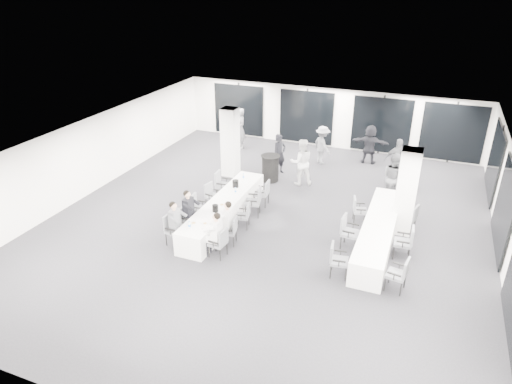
% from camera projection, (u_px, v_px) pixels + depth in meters
% --- Properties ---
extents(room, '(14.04, 16.04, 2.84)m').
position_uv_depth(room, '(304.00, 175.00, 15.30)').
color(room, black).
rests_on(room, ground).
extents(column_left, '(0.60, 0.60, 2.80)m').
position_uv_depth(column_left, '(230.00, 142.00, 18.27)').
color(column_left, white).
rests_on(column_left, floor).
extents(column_right, '(0.60, 0.60, 2.80)m').
position_uv_depth(column_right, '(406.00, 192.00, 14.10)').
color(column_right, white).
rests_on(column_right, floor).
extents(banquet_table_main, '(0.90, 5.00, 0.75)m').
position_uv_depth(banquet_table_main, '(224.00, 210.00, 15.19)').
color(banquet_table_main, white).
rests_on(banquet_table_main, floor).
extents(banquet_table_side, '(0.90, 5.00, 0.75)m').
position_uv_depth(banquet_table_side, '(378.00, 233.00, 13.87)').
color(banquet_table_side, white).
rests_on(banquet_table_side, floor).
extents(cocktail_table, '(0.76, 0.76, 1.06)m').
position_uv_depth(cocktail_table, '(270.00, 168.00, 18.09)').
color(cocktail_table, black).
rests_on(cocktail_table, floor).
extents(chair_main_left_near, '(0.51, 0.57, 0.98)m').
position_uv_depth(chair_main_left_near, '(172.00, 227.00, 13.81)').
color(chair_main_left_near, '#595C62').
rests_on(chair_main_left_near, floor).
extents(chair_main_left_second, '(0.50, 0.53, 0.86)m').
position_uv_depth(chair_main_left_second, '(186.00, 217.00, 14.52)').
color(chair_main_left_second, '#595C62').
rests_on(chair_main_left_second, floor).
extents(chair_main_left_mid, '(0.50, 0.55, 0.94)m').
position_uv_depth(chair_main_left_mid, '(197.00, 206.00, 15.12)').
color(chair_main_left_mid, '#595C62').
rests_on(chair_main_left_mid, floor).
extents(chair_main_left_fourth, '(0.53, 0.56, 0.90)m').
position_uv_depth(chair_main_left_fourth, '(212.00, 194.00, 16.01)').
color(chair_main_left_fourth, '#595C62').
rests_on(chair_main_left_fourth, floor).
extents(chair_main_left_far, '(0.55, 0.60, 1.01)m').
position_uv_depth(chair_main_left_far, '(222.00, 183.00, 16.70)').
color(chair_main_left_far, '#595C62').
rests_on(chair_main_left_far, floor).
extents(chair_main_right_near, '(0.51, 0.55, 0.92)m').
position_uv_depth(chair_main_right_near, '(220.00, 241.00, 13.14)').
color(chair_main_right_near, '#595C62').
rests_on(chair_main_right_near, floor).
extents(chair_main_right_second, '(0.53, 0.56, 0.89)m').
position_uv_depth(chair_main_right_second, '(231.00, 229.00, 13.81)').
color(chair_main_right_second, '#595C62').
rests_on(chair_main_right_second, floor).
extents(chair_main_right_mid, '(0.51, 0.54, 0.86)m').
position_uv_depth(chair_main_right_mid, '(245.00, 214.00, 14.71)').
color(chair_main_right_mid, '#595C62').
rests_on(chair_main_right_mid, floor).
extents(chair_main_right_fourth, '(0.62, 0.65, 1.02)m').
position_uv_depth(chair_main_right_fourth, '(255.00, 200.00, 15.42)').
color(chair_main_right_fourth, '#595C62').
rests_on(chair_main_right_fourth, floor).
extents(chair_main_right_far, '(0.51, 0.56, 0.94)m').
position_uv_depth(chair_main_right_far, '(264.00, 192.00, 16.12)').
color(chair_main_right_far, '#595C62').
rests_on(chair_main_right_far, floor).
extents(chair_side_left_near, '(0.54, 0.59, 0.96)m').
position_uv_depth(chair_side_left_near, '(336.00, 258.00, 12.33)').
color(chair_side_left_near, '#595C62').
rests_on(chair_side_left_near, floor).
extents(chair_side_left_mid, '(0.55, 0.61, 1.03)m').
position_uv_depth(chair_side_left_mid, '(348.00, 230.00, 13.61)').
color(chair_side_left_mid, '#595C62').
rests_on(chair_side_left_mid, floor).
extents(chair_side_left_far, '(0.55, 0.57, 0.90)m').
position_uv_depth(chair_side_left_far, '(358.00, 208.00, 15.02)').
color(chair_side_left_far, '#595C62').
rests_on(chair_side_left_far, floor).
extents(chair_side_right_near, '(0.56, 0.60, 0.97)m').
position_uv_depth(chair_side_right_near, '(400.00, 273.00, 11.71)').
color(chair_side_right_near, '#595C62').
rests_on(chair_side_right_near, floor).
extents(chair_side_right_mid, '(0.54, 0.59, 1.00)m').
position_uv_depth(chair_side_right_mid, '(406.00, 240.00, 13.10)').
color(chair_side_right_mid, '#595C62').
rests_on(chair_side_right_mid, floor).
extents(chair_side_right_far, '(0.59, 0.62, 0.97)m').
position_uv_depth(chair_side_right_far, '(410.00, 217.00, 14.39)').
color(chair_side_right_far, '#595C62').
rests_on(chair_side_right_far, floor).
extents(seated_guest_a, '(0.50, 0.38, 1.44)m').
position_uv_depth(seated_guest_a, '(177.00, 221.00, 13.64)').
color(seated_guest_a, '#55575C').
rests_on(seated_guest_a, floor).
extents(seated_guest_b, '(0.50, 0.38, 1.44)m').
position_uv_depth(seated_guest_b, '(190.00, 209.00, 14.34)').
color(seated_guest_b, black).
rests_on(seated_guest_b, floor).
extents(seated_guest_c, '(0.50, 0.38, 1.44)m').
position_uv_depth(seated_guest_c, '(215.00, 231.00, 13.08)').
color(seated_guest_c, silver).
rests_on(seated_guest_c, floor).
extents(seated_guest_d, '(0.50, 0.38, 1.44)m').
position_uv_depth(seated_guest_d, '(226.00, 220.00, 13.71)').
color(seated_guest_d, silver).
rests_on(seated_guest_d, floor).
extents(standing_guest_a, '(0.84, 0.88, 1.90)m').
position_uv_depth(standing_guest_a, '(279.00, 152.00, 18.60)').
color(standing_guest_a, black).
rests_on(standing_guest_a, floor).
extents(standing_guest_b, '(1.18, 1.02, 2.09)m').
position_uv_depth(standing_guest_b, '(301.00, 159.00, 17.59)').
color(standing_guest_b, silver).
rests_on(standing_guest_b, floor).
extents(standing_guest_c, '(1.31, 1.29, 1.88)m').
position_uv_depth(standing_guest_c, '(322.00, 143.00, 19.61)').
color(standing_guest_c, '#55575C').
rests_on(standing_guest_c, floor).
extents(standing_guest_d, '(1.25, 0.82, 1.98)m').
position_uv_depth(standing_guest_d, '(398.00, 157.00, 17.90)').
color(standing_guest_d, '#55575C').
rests_on(standing_guest_d, floor).
extents(standing_guest_e, '(0.77, 0.98, 1.79)m').
position_uv_depth(standing_guest_e, '(412.00, 169.00, 17.08)').
color(standing_guest_e, silver).
rests_on(standing_guest_e, floor).
extents(standing_guest_f, '(1.78, 0.70, 1.94)m').
position_uv_depth(standing_guest_f, '(370.00, 142.00, 19.63)').
color(standing_guest_f, black).
rests_on(standing_guest_f, floor).
extents(standing_guest_g, '(1.00, 1.00, 2.15)m').
position_uv_depth(standing_guest_g, '(240.00, 126.00, 21.33)').
color(standing_guest_g, '#55575C').
rests_on(standing_guest_g, floor).
extents(standing_guest_h, '(1.14, 1.15, 2.08)m').
position_uv_depth(standing_guest_h, '(394.00, 174.00, 16.24)').
color(standing_guest_h, '#55575C').
rests_on(standing_guest_h, floor).
extents(ice_bucket_near, '(0.19, 0.19, 0.22)m').
position_uv_depth(ice_bucket_near, '(215.00, 208.00, 14.28)').
color(ice_bucket_near, black).
rests_on(ice_bucket_near, banquet_table_main).
extents(ice_bucket_far, '(0.22, 0.22, 0.25)m').
position_uv_depth(ice_bucket_far, '(236.00, 184.00, 15.92)').
color(ice_bucket_far, black).
rests_on(ice_bucket_far, banquet_table_main).
extents(water_bottle_a, '(0.07, 0.07, 0.23)m').
position_uv_depth(water_bottle_a, '(189.00, 225.00, 13.32)').
color(water_bottle_a, silver).
rests_on(water_bottle_a, banquet_table_main).
extents(water_bottle_b, '(0.07, 0.07, 0.20)m').
position_uv_depth(water_bottle_b, '(236.00, 190.00, 15.48)').
color(water_bottle_b, silver).
rests_on(water_bottle_b, banquet_table_main).
extents(water_bottle_c, '(0.06, 0.06, 0.20)m').
position_uv_depth(water_bottle_c, '(243.00, 176.00, 16.58)').
color(water_bottle_c, silver).
rests_on(water_bottle_c, banquet_table_main).
extents(plate_a, '(0.21, 0.21, 0.03)m').
position_uv_depth(plate_a, '(193.00, 223.00, 13.63)').
color(plate_a, white).
rests_on(plate_a, banquet_table_main).
extents(plate_b, '(0.18, 0.18, 0.03)m').
position_uv_depth(plate_b, '(205.00, 223.00, 13.61)').
color(plate_b, white).
rests_on(plate_b, banquet_table_main).
extents(plate_c, '(0.18, 0.18, 0.03)m').
position_uv_depth(plate_c, '(222.00, 205.00, 14.72)').
color(plate_c, white).
rests_on(plate_c, banquet_table_main).
extents(wine_glass, '(0.08, 0.08, 0.22)m').
position_uv_depth(wine_glass, '(202.00, 224.00, 13.26)').
color(wine_glass, silver).
rests_on(wine_glass, banquet_table_main).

